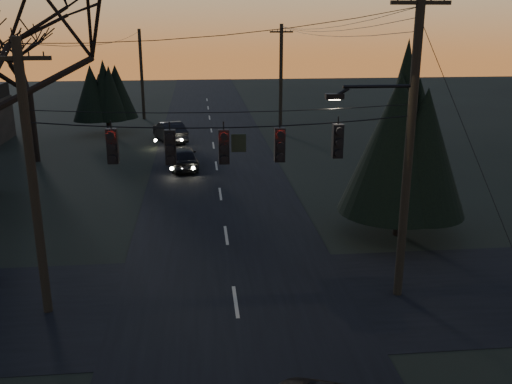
{
  "coord_description": "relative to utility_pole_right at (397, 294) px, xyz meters",
  "views": [
    {
      "loc": [
        -1.05,
        -6.87,
        9.01
      ],
      "look_at": [
        0.62,
        9.41,
        3.97
      ],
      "focal_mm": 40.0,
      "sensor_mm": 36.0,
      "label": 1
    }
  ],
  "objects": [
    {
      "name": "main_road",
      "position": [
        -5.5,
        10.0,
        0.01
      ],
      "size": [
        8.0,
        120.0,
        0.02
      ],
      "primitive_type": "cube",
      "color": "black",
      "rests_on": "ground"
    },
    {
      "name": "cross_road",
      "position": [
        -5.5,
        0.0,
        0.01
      ],
      "size": [
        60.0,
        7.0,
        0.02
      ],
      "primitive_type": "cube",
      "color": "black",
      "rests_on": "ground"
    },
    {
      "name": "sedan_oncoming_b",
      "position": [
        -8.7,
        25.81,
        0.76
      ],
      "size": [
        2.91,
        4.85,
        1.51
      ],
      "primitive_type": "imported",
      "rotation": [
        0.0,
        0.0,
        3.45
      ],
      "color": "black",
      "rests_on": "ground"
    },
    {
      "name": "sedan_oncoming_a",
      "position": [
        -7.53,
        17.56,
        0.7
      ],
      "size": [
        2.09,
        4.25,
        1.4
      ],
      "primitive_type": "imported",
      "rotation": [
        0.0,
        0.0,
        3.25
      ],
      "color": "black",
      "rests_on": "ground"
    },
    {
      "name": "evergreen_right",
      "position": [
        1.84,
        5.37,
        4.5
      ],
      "size": [
        4.63,
        4.63,
        7.81
      ],
      "color": "black",
      "rests_on": "ground"
    },
    {
      "name": "evergreen_dist",
      "position": [
        -13.76,
        29.6,
        3.33
      ],
      "size": [
        4.0,
        4.0,
        5.47
      ],
      "color": "black",
      "rests_on": "ground"
    },
    {
      "name": "utility_pole_far_r",
      "position": [
        0.0,
        28.0,
        0.0
      ],
      "size": [
        1.8,
        0.3,
        8.5
      ],
      "primitive_type": null,
      "color": "black",
      "rests_on": "ground"
    },
    {
      "name": "bare_tree_dist",
      "position": [
        -17.09,
        20.47,
        6.15
      ],
      "size": [
        7.59,
        7.59,
        8.8
      ],
      "color": "black",
      "rests_on": "ground"
    },
    {
      "name": "utility_pole_right",
      "position": [
        0.0,
        0.0,
        0.0
      ],
      "size": [
        5.0,
        0.3,
        10.0
      ],
      "primitive_type": null,
      "color": "black",
      "rests_on": "ground"
    },
    {
      "name": "span_signal_assembly",
      "position": [
        -5.74,
        0.0,
        5.31
      ],
      "size": [
        11.5,
        0.44,
        1.51
      ],
      "color": "black",
      "rests_on": "ground"
    },
    {
      "name": "utility_pole_far_l",
      "position": [
        -11.5,
        36.0,
        0.0
      ],
      "size": [
        0.3,
        0.3,
        8.0
      ],
      "primitive_type": null,
      "color": "black",
      "rests_on": "ground"
    },
    {
      "name": "utility_pole_left",
      "position": [
        -11.5,
        0.0,
        0.0
      ],
      "size": [
        1.8,
        0.3,
        8.5
      ],
      "primitive_type": null,
      "color": "black",
      "rests_on": "ground"
    }
  ]
}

